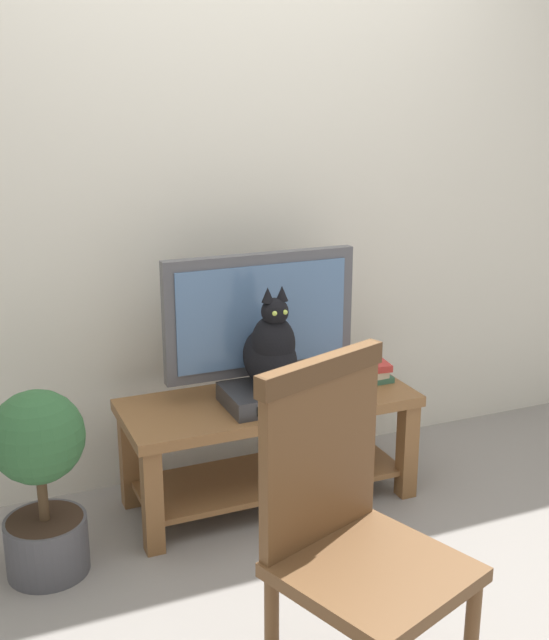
{
  "coord_description": "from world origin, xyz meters",
  "views": [
    {
      "loc": [
        -1.15,
        -2.29,
        1.68
      ],
      "look_at": [
        0.0,
        0.43,
        0.81
      ],
      "focal_mm": 44.34,
      "sensor_mm": 36.0,
      "label": 1
    }
  ],
  "objects_px": {
    "tv_stand": "(270,430)",
    "tv": "(262,320)",
    "book_stack": "(364,373)",
    "media_box": "(270,395)",
    "wooden_chair": "(349,523)",
    "potted_plant": "(41,476)",
    "cat": "(272,351)"
  },
  "relations": [
    {
      "from": "tv_stand",
      "to": "tv",
      "type": "bearing_deg",
      "value": 89.98
    },
    {
      "from": "tv",
      "to": "book_stack",
      "type": "height_order",
      "value": "tv"
    },
    {
      "from": "media_box",
      "to": "book_stack",
      "type": "distance_m",
      "value": 0.48
    },
    {
      "from": "wooden_chair",
      "to": "potted_plant",
      "type": "height_order",
      "value": "wooden_chair"
    },
    {
      "from": "media_box",
      "to": "book_stack",
      "type": "height_order",
      "value": "book_stack"
    },
    {
      "from": "tv_stand",
      "to": "potted_plant",
      "type": "relative_size",
      "value": 1.73
    },
    {
      "from": "media_box",
      "to": "cat",
      "type": "bearing_deg",
      "value": -85.77
    },
    {
      "from": "media_box",
      "to": "tv_stand",
      "type": "bearing_deg",
      "value": 67.64
    },
    {
      "from": "tv_stand",
      "to": "cat",
      "type": "xyz_separation_m",
      "value": [
        -0.02,
        -0.08,
        0.37
      ]
    },
    {
      "from": "media_box",
      "to": "wooden_chair",
      "type": "distance_m",
      "value": 1.11
    },
    {
      "from": "wooden_chair",
      "to": "potted_plant",
      "type": "distance_m",
      "value": 1.21
    },
    {
      "from": "tv",
      "to": "media_box",
      "type": "xyz_separation_m",
      "value": [
        -0.03,
        -0.15,
        -0.27
      ]
    },
    {
      "from": "wooden_chair",
      "to": "book_stack",
      "type": "height_order",
      "value": "wooden_chair"
    },
    {
      "from": "cat",
      "to": "tv_stand",
      "type": "bearing_deg",
      "value": 72.75
    },
    {
      "from": "book_stack",
      "to": "wooden_chair",
      "type": "bearing_deg",
      "value": -120.98
    },
    {
      "from": "wooden_chair",
      "to": "book_stack",
      "type": "xyz_separation_m",
      "value": [
        0.7,
        1.16,
        -0.07
      ]
    },
    {
      "from": "cat",
      "to": "wooden_chair",
      "type": "distance_m",
      "value": 1.1
    },
    {
      "from": "wooden_chair",
      "to": "book_stack",
      "type": "distance_m",
      "value": 1.35
    },
    {
      "from": "tv",
      "to": "tv_stand",
      "type": "bearing_deg",
      "value": -90.02
    },
    {
      "from": "tv_stand",
      "to": "book_stack",
      "type": "relative_size",
      "value": 5.27
    },
    {
      "from": "cat",
      "to": "potted_plant",
      "type": "xyz_separation_m",
      "value": [
        -0.91,
        -0.08,
        -0.31
      ]
    },
    {
      "from": "cat",
      "to": "wooden_chair",
      "type": "bearing_deg",
      "value": -102.03
    },
    {
      "from": "tv_stand",
      "to": "potted_plant",
      "type": "bearing_deg",
      "value": -170.15
    },
    {
      "from": "cat",
      "to": "book_stack",
      "type": "height_order",
      "value": "cat"
    },
    {
      "from": "media_box",
      "to": "book_stack",
      "type": "xyz_separation_m",
      "value": [
        0.47,
        0.08,
        0.0
      ]
    },
    {
      "from": "tv",
      "to": "potted_plant",
      "type": "bearing_deg",
      "value": -165.15
    },
    {
      "from": "tv",
      "to": "cat",
      "type": "xyz_separation_m",
      "value": [
        -0.02,
        -0.16,
        -0.08
      ]
    },
    {
      "from": "media_box",
      "to": "potted_plant",
      "type": "relative_size",
      "value": 0.52
    },
    {
      "from": "tv_stand",
      "to": "potted_plant",
      "type": "height_order",
      "value": "potted_plant"
    },
    {
      "from": "book_stack",
      "to": "potted_plant",
      "type": "height_order",
      "value": "potted_plant"
    },
    {
      "from": "tv",
      "to": "wooden_chair",
      "type": "distance_m",
      "value": 1.27
    },
    {
      "from": "cat",
      "to": "media_box",
      "type": "bearing_deg",
      "value": 94.23
    }
  ]
}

